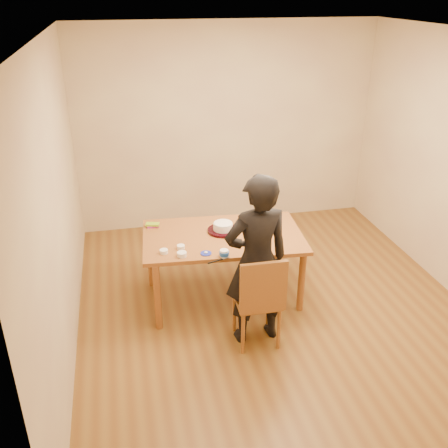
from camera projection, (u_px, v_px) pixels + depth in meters
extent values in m
cube|color=brown|center=(273.00, 307.00, 5.25)|extent=(4.00, 4.50, 0.00)
cube|color=silver|center=(288.00, 35.00, 4.08)|extent=(4.00, 4.50, 0.00)
cube|color=tan|center=(227.00, 128.00, 6.65)|extent=(4.00, 0.00, 2.70)
cube|color=tan|center=(58.00, 207.00, 4.28)|extent=(0.00, 4.50, 2.70)
cube|color=brown|center=(223.00, 237.00, 5.13)|extent=(1.70, 1.09, 0.04)
cube|color=brown|center=(257.00, 300.00, 4.60)|extent=(0.40, 0.40, 0.04)
cylinder|color=#B90C39|center=(223.00, 230.00, 5.19)|extent=(0.32, 0.32, 0.02)
cylinder|color=white|center=(223.00, 227.00, 5.17)|extent=(0.20, 0.20, 0.06)
ellipsoid|color=white|center=(223.00, 223.00, 5.15)|extent=(0.20, 0.20, 0.03)
cylinder|color=white|center=(224.00, 253.00, 4.70)|extent=(0.08, 0.08, 0.07)
cylinder|color=#1926A8|center=(206.00, 253.00, 4.76)|extent=(0.11, 0.11, 0.01)
ellipsoid|color=white|center=(206.00, 252.00, 4.76)|extent=(0.04, 0.04, 0.02)
cylinder|color=white|center=(182.00, 254.00, 4.71)|extent=(0.09, 0.09, 0.04)
cylinder|color=white|center=(181.00, 247.00, 4.85)|extent=(0.08, 0.08, 0.04)
cylinder|color=white|center=(164.00, 251.00, 4.77)|extent=(0.08, 0.08, 0.04)
cube|color=#BF2D77|center=(153.00, 226.00, 5.29)|extent=(0.13, 0.07, 0.02)
cube|color=#25981C|center=(152.00, 224.00, 5.28)|extent=(0.15, 0.10, 0.02)
cube|color=black|center=(215.00, 261.00, 4.63)|extent=(0.15, 0.06, 0.01)
imported|color=black|center=(257.00, 261.00, 4.47)|extent=(0.64, 0.46, 1.66)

